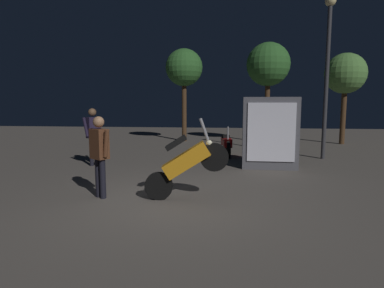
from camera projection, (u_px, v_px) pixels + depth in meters
The scene contains 10 objects.
ground_plane at pixel (171, 202), 6.29m from camera, with size 40.00×40.00×0.00m, color #605951.
motorcycle_orange_foreground at pixel (186, 163), 6.37m from camera, with size 1.66×0.40×1.63m.
motorcycle_red_parked_left at pixel (226, 144), 11.84m from camera, with size 0.43×1.66×1.11m.
person_rider_beside at pixel (93, 131), 9.94m from camera, with size 0.47×0.59×1.77m.
person_bystander_far at pixel (99, 150), 6.49m from camera, with size 0.59×0.45×1.66m.
streetlamp_near at pixel (328, 58), 10.88m from camera, with size 0.36×0.36×5.47m.
tree_left_bg at pixel (345, 74), 15.07m from camera, with size 1.88×1.88×4.26m.
tree_center_bg at pixel (268, 65), 15.57m from camera, with size 2.09×2.09×4.85m.
tree_right_bg at pixel (184, 69), 16.28m from camera, with size 1.87×1.87×4.67m.
kiosk_billboard at pixel (270, 133), 9.45m from camera, with size 1.61×0.57×2.10m.
Camera 1 is at (1.10, -6.01, 1.90)m, focal length 30.23 mm.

